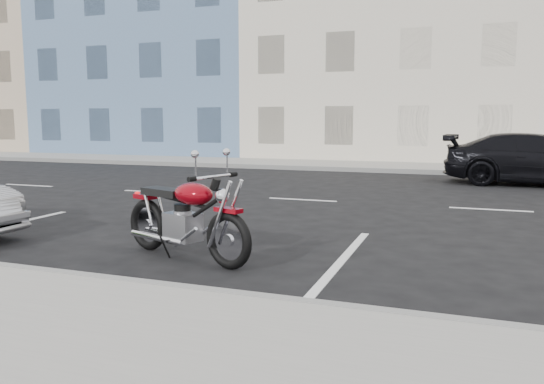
{
  "coord_description": "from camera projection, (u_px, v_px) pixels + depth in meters",
  "views": [
    {
      "loc": [
        1.42,
        -11.55,
        1.81
      ],
      "look_at": [
        -1.11,
        -4.55,
        0.8
      ],
      "focal_mm": 35.0,
      "sensor_mm": 36.0,
      "label": 1
    }
  ],
  "objects": [
    {
      "name": "sidewalk_far",
      "position": [
        293.0,
        164.0,
        21.27
      ],
      "size": [
        80.0,
        3.4,
        0.15
      ],
      "primitive_type": "cube",
      "color": "gray",
      "rests_on": "ground"
    },
    {
      "name": "motorcycle",
      "position": [
        230.0,
        228.0,
        6.4
      ],
      "size": [
        2.19,
        1.02,
        1.14
      ],
      "rotation": [
        0.0,
        0.0,
        -0.33
      ],
      "color": "black",
      "rests_on": "ground"
    },
    {
      "name": "curb_far",
      "position": [
        279.0,
        167.0,
        19.68
      ],
      "size": [
        80.0,
        0.12,
        0.16
      ],
      "primitive_type": "cube",
      "color": "gray",
      "rests_on": "ground"
    },
    {
      "name": "bldg_far_west",
      "position": [
        22.0,
        56.0,
        34.61
      ],
      "size": [
        12.0,
        12.0,
        12.0
      ],
      "primitive_type": "cube",
      "color": "#C0A98C",
      "rests_on": "ground"
    },
    {
      "name": "bldg_cream",
      "position": [
        396.0,
        41.0,
        26.58
      ],
      "size": [
        12.0,
        12.0,
        11.5
      ],
      "primitive_type": "cube",
      "color": "beige",
      "rests_on": "ground"
    },
    {
      "name": "car_far",
      "position": [
        537.0,
        159.0,
        14.84
      ],
      "size": [
        5.12,
        2.31,
        1.45
      ],
      "primitive_type": "imported",
      "rotation": [
        0.0,
        0.0,
        1.52
      ],
      "color": "black",
      "rests_on": "ground"
    },
    {
      "name": "ground",
      "position": [
        391.0,
        204.0,
        11.49
      ],
      "size": [
        120.0,
        120.0,
        0.0
      ],
      "primitive_type": "plane",
      "color": "black",
      "rests_on": "ground"
    },
    {
      "name": "bldg_blue",
      "position": [
        184.0,
        38.0,
        30.52
      ],
      "size": [
        12.0,
        12.0,
        13.0
      ],
      "primitive_type": "cube",
      "color": "slate",
      "rests_on": "ground"
    }
  ]
}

